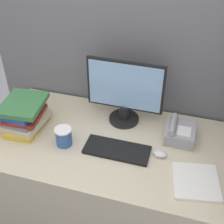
% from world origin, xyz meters
% --- Properties ---
extents(cubicle_panel_rear, '(1.81, 0.04, 1.71)m').
position_xyz_m(cubicle_panel_rear, '(0.00, 0.81, 0.85)').
color(cubicle_panel_rear, slate).
rests_on(cubicle_panel_rear, ground_plane).
extents(desk, '(1.41, 0.77, 0.77)m').
position_xyz_m(desk, '(0.00, 0.39, 0.39)').
color(desk, beige).
rests_on(desk, ground_plane).
extents(monitor, '(0.47, 0.19, 0.42)m').
position_xyz_m(monitor, '(0.05, 0.61, 0.97)').
color(monitor, black).
rests_on(monitor, desk).
extents(keyboard, '(0.37, 0.15, 0.02)m').
position_xyz_m(keyboard, '(0.08, 0.33, 0.78)').
color(keyboard, black).
rests_on(keyboard, desk).
extents(mouse, '(0.08, 0.05, 0.03)m').
position_xyz_m(mouse, '(0.32, 0.36, 0.79)').
color(mouse, silver).
rests_on(mouse, desk).
extents(coffee_cup, '(0.10, 0.10, 0.11)m').
position_xyz_m(coffee_cup, '(-0.23, 0.30, 0.83)').
color(coffee_cup, '#335999').
rests_on(coffee_cup, desk).
extents(book_stack, '(0.26, 0.30, 0.19)m').
position_xyz_m(book_stack, '(-0.51, 0.37, 0.87)').
color(book_stack, gold).
rests_on(book_stack, desk).
extents(desk_telephone, '(0.17, 0.19, 0.11)m').
position_xyz_m(desk_telephone, '(0.40, 0.54, 0.81)').
color(desk_telephone, '#99999E').
rests_on(desk_telephone, desk).
extents(paper_pile, '(0.27, 0.28, 0.02)m').
position_xyz_m(paper_pile, '(0.53, 0.22, 0.78)').
color(paper_pile, white).
rests_on(paper_pile, desk).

